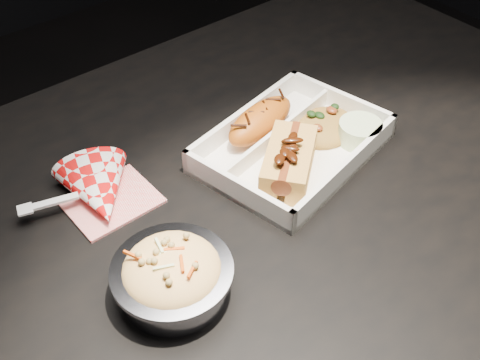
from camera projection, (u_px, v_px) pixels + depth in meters
name	position (u px, v px, depth m)	size (l,w,h in m)	color
dining_table	(253.00, 245.00, 0.83)	(1.20, 0.80, 0.75)	black
food_tray	(291.00, 147.00, 0.83)	(0.28, 0.23, 0.04)	white
fried_pastry	(260.00, 121.00, 0.84)	(0.13, 0.05, 0.04)	#B65612
hotdog	(289.00, 160.00, 0.78)	(0.13, 0.12, 0.06)	gold
fried_rice_mound	(326.00, 121.00, 0.85)	(0.10, 0.08, 0.03)	#AC7B32
cupcake_liner	(360.00, 132.00, 0.84)	(0.06, 0.06, 0.03)	beige
foil_coleslaw_cup	(172.00, 275.00, 0.64)	(0.13, 0.13, 0.07)	silver
napkin_fork	(99.00, 192.00, 0.76)	(0.16, 0.13, 0.10)	red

